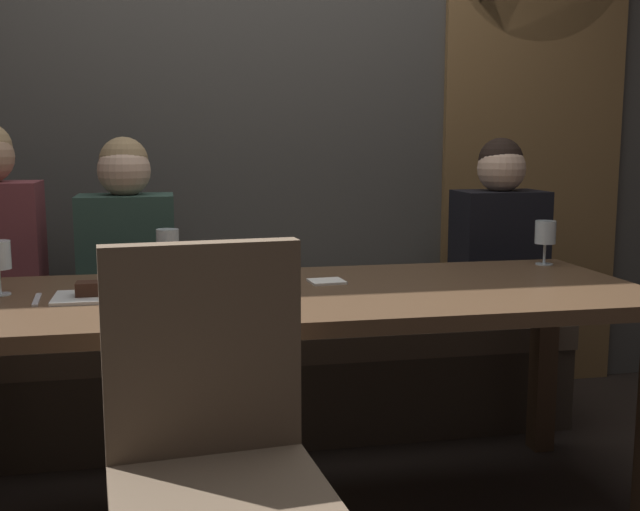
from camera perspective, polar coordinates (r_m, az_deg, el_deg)
The scene contains 12 objects.
back_wall_tiled at distance 3.56m, azimuth -5.26°, elevation 13.38°, with size 6.00×0.12×3.00m, color #4C4944.
arched_door at distance 3.87m, azimuth 15.54°, elevation 10.72°, with size 0.90×0.05×2.55m.
dining_table at distance 2.40m, azimuth -1.83°, elevation -4.65°, with size 2.20×0.84×0.74m.
banquette_bench at distance 3.19m, azimuth -3.92°, elevation -9.22°, with size 2.50×0.44×0.45m.
chair_near_side at distance 1.72m, azimuth -7.94°, elevation -13.59°, with size 0.48×0.48×0.98m.
diner_bearded at distance 3.05m, azimuth -14.08°, elevation 0.94°, with size 0.36×0.24×0.76m.
diner_far_end at distance 3.32m, azimuth 13.07°, elevation 1.56°, with size 0.36×0.24×0.76m.
wine_glass_far_left at distance 2.64m, azimuth -11.18°, elevation 0.90°, with size 0.08×0.08×0.16m.
wine_glass_near_right at distance 2.97m, azimuth 16.30°, elevation 1.49°, with size 0.08×0.08×0.16m.
dessert_plate at distance 2.36m, azimuth -16.74°, elevation -2.73°, with size 0.19×0.19×0.05m.
fork_on_table at distance 2.38m, azimuth -20.17°, elevation -3.07°, with size 0.02×0.17×0.01m, color silver.
folded_napkin at distance 2.51m, azimuth 0.49°, elevation -1.93°, with size 0.11×0.10×0.01m, color silver.
Camera 1 is at (-0.39, -2.31, 1.21)m, focal length 43.35 mm.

